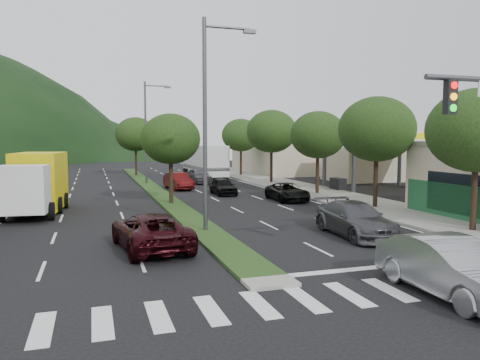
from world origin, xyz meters
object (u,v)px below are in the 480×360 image
object	(u,v)px
car_queue_a	(223,186)
car_queue_b	(355,219)
streetlight_near	(209,114)
box_truck	(37,185)
streetlight_mid	(148,127)
motorhome	(205,161)
tree_r_e	(241,135)
car_queue_c	(178,181)
tree_r_d	(272,131)
sedan_silver	(451,267)
tree_r_b	(377,129)
car_queue_e	(199,176)
tree_r_c	(318,135)
car_queue_d	(287,192)
tree_med_near	(171,139)
tree_med_far	(136,134)
tree_r_a	(477,130)
suv_maroon	(151,231)

from	to	relation	value
car_queue_a	car_queue_b	world-z (taller)	car_queue_b
streetlight_near	box_truck	xyz separation A→B (m)	(-8.45, 8.59, -3.88)
streetlight_near	streetlight_mid	xyz separation A→B (m)	(0.00, 25.00, 0.00)
car_queue_b	motorhome	size ratio (longest dim) A/B	0.54
tree_r_e	box_truck	xyz separation A→B (m)	(-20.24, -23.41, -3.19)
streetlight_near	car_queue_c	xyz separation A→B (m)	(1.93, 19.33, -4.85)
tree_r_d	streetlight_near	size ratio (longest dim) A/B	0.72
tree_r_d	streetlight_mid	bearing A→B (deg)	165.73
tree_r_d	car_queue_b	distance (m)	25.90
sedan_silver	car_queue_c	bearing A→B (deg)	95.20
tree_r_b	car_queue_b	distance (m)	9.88
tree_r_e	car_queue_e	size ratio (longest dim) A/B	1.50
motorhome	tree_r_d	bearing A→B (deg)	-59.55
tree_r_c	car_queue_d	bearing A→B (deg)	-144.49
streetlight_near	motorhome	world-z (taller)	streetlight_near
car_queue_b	motorhome	xyz separation A→B (m)	(0.68, 32.75, 1.22)
tree_r_b	streetlight_near	distance (m)	12.47
tree_r_d	tree_med_near	world-z (taller)	tree_r_d
car_queue_a	box_truck	xyz separation A→B (m)	(-13.10, -5.74, 1.03)
streetlight_mid	car_queue_b	distance (m)	28.96
tree_r_e	car_queue_d	bearing A→B (deg)	-99.37
tree_med_near	car_queue_e	distance (m)	15.66
streetlight_mid	car_queue_a	size ratio (longest dim) A/B	2.54
tree_r_b	tree_r_c	size ratio (longest dim) A/B	1.07
tree_r_e	car_queue_c	xyz separation A→B (m)	(-9.86, -12.67, -4.16)
tree_r_b	tree_med_far	size ratio (longest dim) A/B	1.00
tree_med_near	car_queue_d	distance (m)	9.11
box_truck	streetlight_mid	bearing A→B (deg)	-111.09
car_queue_d	motorhome	xyz separation A→B (m)	(-1.23, 20.53, 1.35)
tree_r_e	car_queue_a	world-z (taller)	tree_r_e
tree_med_far	streetlight_near	size ratio (longest dim) A/B	0.69
tree_r_a	car_queue_e	distance (m)	29.44
tree_r_b	sedan_silver	distance (m)	17.31
streetlight_mid	car_queue_a	distance (m)	12.63
tree_r_c	suv_maroon	xyz separation A→B (m)	(-14.91, -14.72, -4.01)
tree_r_c	car_queue_d	world-z (taller)	tree_r_c
streetlight_near	car_queue_b	world-z (taller)	streetlight_near
car_queue_c	tree_r_e	bearing A→B (deg)	44.19
tree_r_a	suv_maroon	world-z (taller)	tree_r_a
tree_r_b	tree_r_d	size ratio (longest dim) A/B	0.97
tree_r_c	streetlight_near	size ratio (longest dim) A/B	0.65
tree_med_far	car_queue_d	bearing A→B (deg)	-72.79
suv_maroon	sedan_silver	bearing A→B (deg)	124.91
tree_med_far	car_queue_c	size ratio (longest dim) A/B	1.56
streetlight_near	tree_r_d	bearing A→B (deg)	61.80
tree_med_far	box_truck	distance (m)	28.81
tree_r_a	streetlight_near	world-z (taller)	streetlight_near
streetlight_near	box_truck	size ratio (longest dim) A/B	1.33
tree_med_near	tree_med_far	world-z (taller)	tree_med_far
tree_r_a	car_queue_a	distance (m)	20.11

